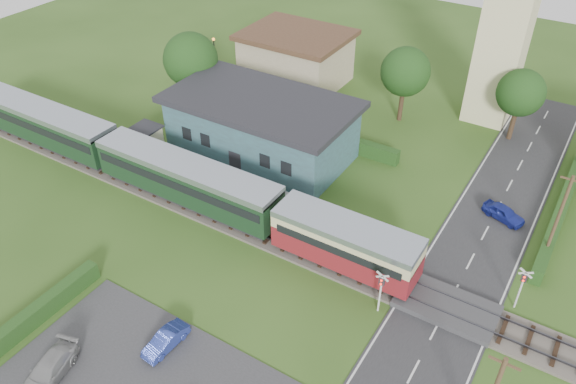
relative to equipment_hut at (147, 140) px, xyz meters
The scene contains 25 objects.
ground 18.82m from the equipment_hut, 16.11° to the right, with size 120.00×120.00×0.00m, color #2D4C19.
railway_track 18.36m from the equipment_hut, 10.08° to the right, with size 76.00×3.20×0.49m.
road 28.53m from the equipment_hut, 10.52° to the right, with size 6.00×70.00×0.05m, color #28282B.
crossing_deck 28.22m from the equipment_hut, ahead, with size 6.20×3.40×0.45m, color #333335.
platform 8.14m from the equipment_hut, ahead, with size 30.00×3.00×0.45m, color gray.
equipment_hut is the anchor object (origin of this frame).
station_building 9.92m from the equipment_hut, 35.92° to the left, with size 16.00×9.00×5.30m.
train 5.14m from the equipment_hut, 38.67° to the right, with size 43.20×2.90×3.40m.
church_tower 33.48m from the equipment_hut, 44.75° to the left, with size 6.00×6.00×17.60m.
house_west 20.05m from the equipment_hut, 81.38° to the left, with size 10.80×8.80×5.50m.
hedge_carpark 18.61m from the equipment_hut, 67.85° to the right, with size 0.80×9.00×1.20m, color #193814.
hedge_roadside 33.98m from the equipment_hut, 18.54° to the left, with size 0.80×18.00×1.20m, color #193814.
hedge_station 13.09m from the equipment_hut, 52.16° to the left, with size 22.00×0.80×1.30m, color #193814.
tree_a 9.73m from the equipment_hut, 102.80° to the left, with size 5.20×5.20×8.00m.
tree_b 24.16m from the equipment_hut, 48.05° to the left, with size 4.60×4.60×7.34m.
tree_c 32.81m from the equipment_hut, 37.29° to the left, with size 4.20×4.20×6.78m.
utility_pole_c 32.61m from the equipment_hut, ahead, with size 1.40×0.22×7.00m.
crossing_signal_near 25.04m from the equipment_hut, 12.94° to the right, with size 0.84×0.28×3.28m.
crossing_signal_far 31.61m from the equipment_hut, ahead, with size 0.84×0.28×3.28m.
streetlamp_west 15.39m from the equipment_hut, 105.12° to the left, with size 0.30×0.30×5.15m.
car_on_road 29.64m from the equipment_hut, 14.95° to the left, with size 1.30×3.23×1.10m, color navy.
car_park_blue 21.06m from the equipment_hut, 44.34° to the right, with size 1.08×3.10×1.02m, color #293A93.
car_park_silver 22.57m from the equipment_hut, 60.82° to the right, with size 1.66×4.07×1.18m, color #9C9C9C.
pedestrian_near 13.76m from the equipment_hut, ahead, with size 0.60×0.40×1.66m, color gray.
pedestrian_far 0.81m from the equipment_hut, 28.00° to the left, with size 0.72×0.56×1.49m, color gray.
Camera 1 is at (14.16, -23.59, 26.96)m, focal length 35.00 mm.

